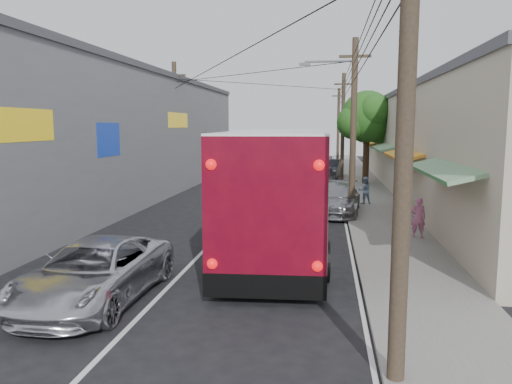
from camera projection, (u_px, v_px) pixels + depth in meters
ground at (136, 320)px, 10.79m from camera, size 120.00×120.00×0.00m
sidewalk at (368, 196)px, 29.51m from camera, size 3.00×80.00×0.12m
building_right at (442, 142)px, 30.45m from camera, size 7.09×40.00×6.25m
building_left at (111, 135)px, 29.14m from camera, size 7.20×36.00×7.25m
utility_poles at (312, 126)px, 29.76m from camera, size 11.80×45.28×8.00m
street_tree at (368, 118)px, 34.75m from camera, size 4.40×4.00×6.60m
coach_bus at (278, 184)px, 18.18m from camera, size 3.79×14.04×4.01m
jeepney at (94, 272)px, 11.87m from camera, size 2.55×5.27×1.45m
parked_suv at (338, 199)px, 23.66m from camera, size 2.47×5.10×1.43m
parked_car_mid at (323, 177)px, 33.87m from camera, size 1.90×4.35×1.46m
parked_car_far at (329, 169)px, 39.78m from camera, size 2.14×4.71×1.50m
pedestrian_near at (418, 218)px, 18.16m from camera, size 0.54×0.36×1.47m
pedestrian_far at (365, 190)px, 25.96m from camera, size 0.78×0.66×1.41m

